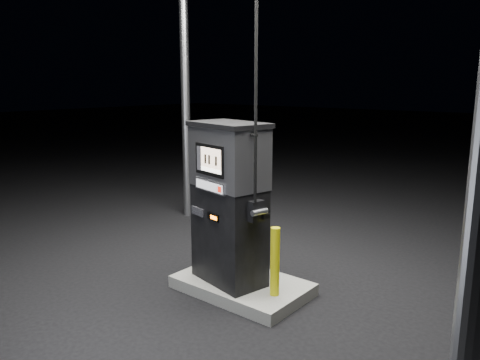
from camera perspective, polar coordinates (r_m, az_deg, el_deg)
The scene contains 5 objects.
ground at distance 6.00m, azimuth 0.25°, elevation -13.39°, with size 80.00×80.00×0.00m, color black.
pump_island at distance 5.97m, azimuth 0.25°, elevation -12.74°, with size 1.60×1.00×0.15m, color slate.
fuel_dispenser at distance 5.60m, azimuth -1.34°, elevation -2.68°, with size 1.13×0.77×4.05m.
bollard_left at distance 6.21m, azimuth -2.92°, elevation -6.78°, with size 0.11×0.11×0.85m, color #D4D00B.
bollard_right at distance 5.42m, azimuth 4.28°, elevation -9.90°, with size 0.11×0.11×0.81m, color #D4D00B.
Camera 1 is at (3.43, -4.21, 2.55)m, focal length 35.00 mm.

